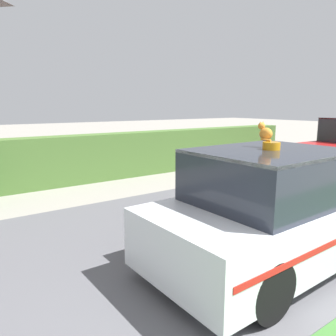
% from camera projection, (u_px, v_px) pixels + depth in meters
% --- Properties ---
extents(road_strip, '(28.00, 5.13, 0.01)m').
position_uv_depth(road_strip, '(134.00, 250.00, 4.87)').
color(road_strip, '#5B5B60').
rests_on(road_strip, ground).
extents(garden_hedge, '(15.32, 0.64, 1.32)m').
position_uv_depth(garden_hedge, '(97.00, 157.00, 9.35)').
color(garden_hedge, '#4C7233').
rests_on(garden_hedge, ground).
extents(police_car, '(3.87, 1.77, 1.66)m').
position_uv_depth(police_car, '(276.00, 210.00, 4.39)').
color(police_car, black).
rests_on(police_car, road_strip).
extents(cat, '(0.16, 0.27, 0.24)m').
position_uv_depth(cat, '(265.00, 133.00, 4.31)').
color(cat, orange).
rests_on(cat, police_car).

